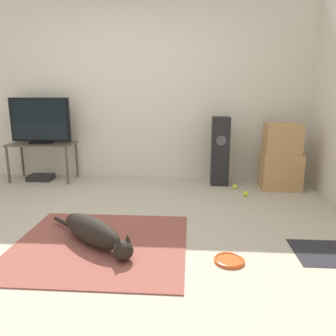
% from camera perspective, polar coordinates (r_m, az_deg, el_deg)
% --- Properties ---
extents(ground_plane, '(12.00, 12.00, 0.00)m').
position_cam_1_polar(ground_plane, '(3.14, -13.09, -11.13)').
color(ground_plane, '#BCB29E').
extents(wall_back, '(8.00, 0.06, 2.55)m').
position_cam_1_polar(wall_back, '(4.90, -6.66, 13.17)').
color(wall_back, silver).
rests_on(wall_back, ground_plane).
extents(area_rug, '(1.46, 1.33, 0.01)m').
position_cam_1_polar(area_rug, '(2.92, -11.75, -12.88)').
color(area_rug, '#934C42').
rests_on(area_rug, ground_plane).
extents(dog, '(0.90, 0.76, 0.23)m').
position_cam_1_polar(dog, '(2.86, -12.71, -10.87)').
color(dog, black).
rests_on(dog, area_rug).
extents(frisbee, '(0.23, 0.23, 0.03)m').
position_cam_1_polar(frisbee, '(2.65, 10.61, -15.51)').
color(frisbee, '#DB511E').
rests_on(frisbee, ground_plane).
extents(cardboard_box_lower, '(0.51, 0.38, 0.48)m').
position_cam_1_polar(cardboard_box_lower, '(4.60, 18.98, -0.49)').
color(cardboard_box_lower, tan).
rests_on(cardboard_box_lower, ground_plane).
extents(cardboard_box_upper, '(0.45, 0.33, 0.39)m').
position_cam_1_polar(cardboard_box_upper, '(4.51, 19.32, 4.85)').
color(cardboard_box_upper, tan).
rests_on(cardboard_box_upper, cardboard_box_lower).
extents(floor_speaker, '(0.24, 0.24, 0.94)m').
position_cam_1_polar(floor_speaker, '(4.57, 9.05, 2.93)').
color(floor_speaker, black).
rests_on(floor_speaker, ground_plane).
extents(tv_stand, '(0.91, 0.46, 0.54)m').
position_cam_1_polar(tv_stand, '(5.06, -21.03, 3.19)').
color(tv_stand, brown).
rests_on(tv_stand, ground_plane).
extents(tv, '(0.86, 0.20, 0.64)m').
position_cam_1_polar(tv, '(5.02, -21.39, 7.60)').
color(tv, black).
rests_on(tv, tv_stand).
extents(tennis_ball_by_boxes, '(0.07, 0.07, 0.07)m').
position_cam_1_polar(tennis_ball_by_boxes, '(4.19, 13.39, -4.36)').
color(tennis_ball_by_boxes, '#C6E033').
rests_on(tennis_ball_by_boxes, ground_plane).
extents(tennis_ball_near_speaker, '(0.07, 0.07, 0.07)m').
position_cam_1_polar(tennis_ball_near_speaker, '(4.46, 11.58, -3.18)').
color(tennis_ball_near_speaker, '#C6E033').
rests_on(tennis_ball_near_speaker, ground_plane).
extents(game_console, '(0.34, 0.26, 0.07)m').
position_cam_1_polar(game_console, '(5.16, -21.26, -1.54)').
color(game_console, black).
rests_on(game_console, ground_plane).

